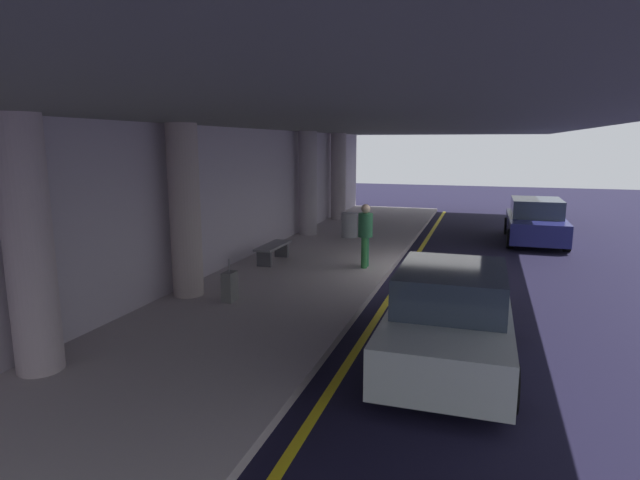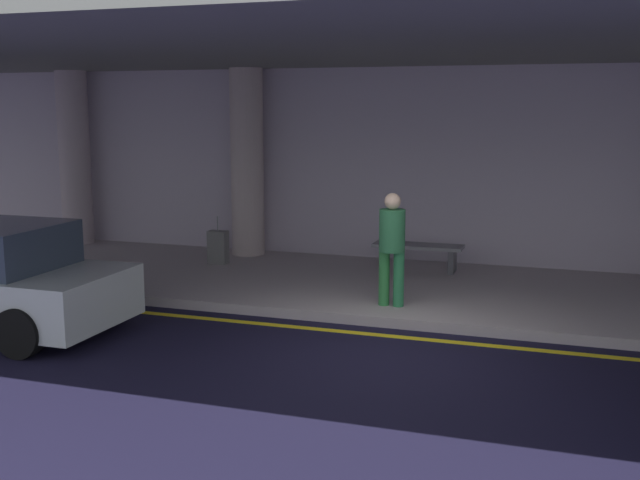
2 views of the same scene
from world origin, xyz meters
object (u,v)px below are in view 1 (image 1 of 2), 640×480
Objects in this scene: support_column_left_mid at (185,211)px; car_silver at (450,318)px; bench_metal at (273,249)px; support_column_far_left at (29,247)px; car_navy at (536,222)px; trash_bin_steel at (349,225)px; suitcase_upright_primary at (230,287)px; traveler_with_luggage at (365,231)px; support_column_center at (308,184)px; support_column_right_mid at (338,177)px.

car_silver is at bearing -105.41° from support_column_left_mid.
support_column_far_left is at bearing 176.15° from bench_metal.
car_navy is (13.69, -7.73, -1.26)m from support_column_far_left.
support_column_left_mid is 8.16m from trash_bin_steel.
traveler_with_luggage is at bearing -43.84° from suitcase_upright_primary.
support_column_left_mid is 0.89× the size of car_navy.
support_column_left_mid reaches higher than traveler_with_luggage.
bench_metal is (-6.16, 7.22, -0.21)m from car_navy.
support_column_center is at bearing 85.93° from trash_bin_steel.
suitcase_upright_primary is at bearing -112.33° from traveler_with_luggage.
support_column_far_left reaches higher than car_silver.
car_navy is 11.89m from suitcase_upright_primary.
support_column_right_mid is at bearing 115.75° from traveler_with_luggage.
car_silver is (-13.55, -5.61, -1.26)m from support_column_right_mid.
suitcase_upright_primary is (3.85, -1.07, -1.51)m from support_column_far_left.
suitcase_upright_primary is at bearing -172.52° from support_column_center.
suitcase_upright_primary is 8.05m from trash_bin_steel.
car_navy is 4.56× the size of suitcase_upright_primary.
car_navy is 9.49m from bench_metal.
support_column_left_mid reaches higher than car_navy.
traveler_with_luggage is (5.20, 2.53, 0.40)m from car_silver.
support_column_far_left is at bearing 180.00° from support_column_left_mid.
support_column_left_mid is at bearing 171.84° from bench_metal.
traveler_with_luggage reaches higher than car_silver.
car_silver is 7.20m from bench_metal.
bench_metal is (5.08, 5.10, -0.21)m from car_silver.
support_column_center is 4.06× the size of suitcase_upright_primary.
support_column_far_left is 4.29× the size of trash_bin_steel.
support_column_far_left is 4.27m from suitcase_upright_primary.
car_navy is at bearing 57.88° from traveler_with_luggage.
bench_metal is (3.54, -0.51, -1.47)m from support_column_left_mid.
support_column_right_mid is 8.61m from bench_metal.
bench_metal is 1.88× the size of trash_bin_steel.
suitcase_upright_primary is at bearing -97.87° from support_column_left_mid.
car_navy reaches higher than trash_bin_steel.
support_column_far_left is at bearing 172.54° from trash_bin_steel.
traveler_with_luggage is at bearing -160.22° from trash_bin_steel.
support_column_right_mid is 2.28× the size of bench_metal.
support_column_left_mid is 12.00m from support_column_right_mid.
support_column_center reaches higher than bench_metal.
suitcase_upright_primary is at bearing -171.32° from bench_metal.
traveler_with_luggage is at bearing 24.88° from car_silver.
support_column_far_left and support_column_right_mid have the same top height.
support_column_center is 1.00× the size of support_column_right_mid.
car_navy is (-2.31, -7.73, -1.26)m from support_column_right_mid.
support_column_left_mid is at bearing -41.86° from car_navy.
traveler_with_luggage is at bearing -144.66° from support_column_center.
support_column_far_left and support_column_left_mid have the same top height.
bench_metal is at bearing -173.52° from support_column_center.
support_column_right_mid is 8.93m from traveler_with_luggage.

